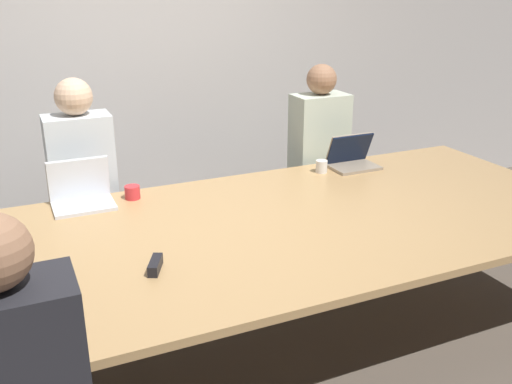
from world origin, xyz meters
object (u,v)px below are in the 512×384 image
laptop_far_midleft (81,192)px  person_far_midleft (84,191)px  laptop_near_left (11,330)px  cup_far_right (322,166)px  cup_far_midleft (132,192)px  stapler (155,265)px  person_far_right (318,161)px  laptop_far_right (352,158)px

laptop_far_midleft → person_far_midleft: (0.05, 0.34, -0.12)m
laptop_near_left → cup_far_right: (1.99, 1.25, -0.03)m
cup_far_right → cup_far_midleft: bearing=178.5°
person_far_midleft → stapler: size_ratio=9.13×
stapler → laptop_near_left: bearing=-124.1°
person_far_right → laptop_near_left: bearing=-143.4°
cup_far_midleft → stapler: bearing=-96.6°
laptop_near_left → cup_far_right: bearing=-147.8°
person_far_midleft → stapler: person_far_midleft is taller
cup_far_midleft → stapler: 0.93m
laptop_far_midleft → stapler: size_ratio=2.25×
laptop_near_left → cup_far_right: size_ratio=3.83×
laptop_far_midleft → cup_far_midleft: (0.29, -0.02, -0.04)m
cup_far_right → laptop_far_right: bearing=3.4°
laptop_near_left → stapler: bearing=-149.4°
laptop_far_midleft → cup_far_right: size_ratio=4.18×
person_far_midleft → laptop_far_right: person_far_midleft is taller
person_far_midleft → cup_far_right: (1.51, -0.40, 0.09)m
laptop_near_left → stapler: (0.61, 0.36, -0.05)m
cup_far_midleft → cup_far_right: 1.27m
laptop_far_right → laptop_near_left: bearing=-150.5°
person_far_midleft → stapler: (0.12, -1.30, 0.07)m
laptop_far_midleft → stapler: bearing=-79.4°
cup_far_right → person_far_midleft: bearing=165.1°
laptop_far_midleft → stapler: (0.18, -0.95, -0.05)m
person_far_midleft → stapler: 1.30m
stapler → person_far_midleft: bearing=120.7°
laptop_far_midleft → cup_far_midleft: laptop_far_midleft is taller
cup_far_midleft → person_far_right: bearing=12.8°
person_far_right → stapler: person_far_right is taller
laptop_far_right → laptop_far_midleft: bearing=178.6°
cup_far_midleft → person_far_right: person_far_right is taller
laptop_near_left → person_far_midleft: 1.73m
laptop_near_left → laptop_far_midleft: (0.43, 1.31, 0.00)m
person_far_right → laptop_far_midleft: bearing=-170.0°
stapler → person_far_right: bearing=64.0°
person_far_midleft → cup_far_midleft: 0.44m
laptop_near_left → stapler: 0.71m
cup_far_midleft → stapler: cup_far_midleft is taller
cup_far_midleft → stapler: (-0.11, -0.93, -0.01)m
person_far_right → laptop_far_right: bearing=-80.6°
person_far_midleft → laptop_far_right: 1.80m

